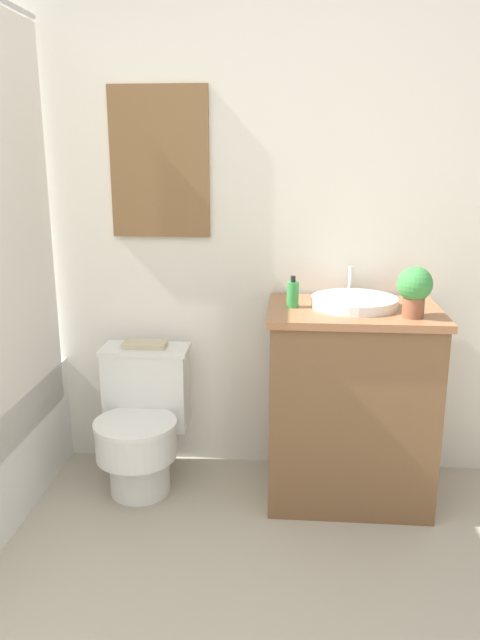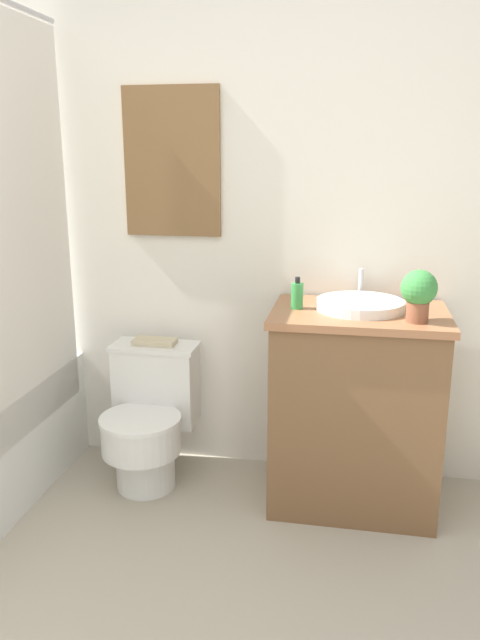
{
  "view_description": "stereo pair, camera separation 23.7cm",
  "coord_description": "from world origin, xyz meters",
  "px_view_note": "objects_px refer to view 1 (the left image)",
  "views": [
    {
      "loc": [
        0.57,
        -0.7,
        1.44
      ],
      "look_at": [
        0.38,
        1.58,
        0.82
      ],
      "focal_mm": 35.0,
      "sensor_mm": 36.0,
      "label": 1
    },
    {
      "loc": [
        0.8,
        -0.67,
        1.44
      ],
      "look_at": [
        0.38,
        1.58,
        0.82
      ],
      "focal_mm": 35.0,
      "sensor_mm": 36.0,
      "label": 2
    }
  ],
  "objects_px": {
    "potted_plant": "(415,288)",
    "book_on_tank": "(145,344)",
    "toilet": "(142,422)",
    "soap_bottle": "(293,294)",
    "sink": "(354,302)"
  },
  "relations": [
    {
      "from": "potted_plant",
      "to": "book_on_tank",
      "type": "xyz_separation_m",
      "value": [
        -1.1,
        0.25,
        -0.33
      ]
    },
    {
      "from": "toilet",
      "to": "soap_bottle",
      "type": "relative_size",
      "value": 4.71
    },
    {
      "from": "sink",
      "to": "book_on_tank",
      "type": "bearing_deg",
      "value": 173.62
    },
    {
      "from": "toilet",
      "to": "soap_bottle",
      "type": "height_order",
      "value": "soap_bottle"
    },
    {
      "from": "soap_bottle",
      "to": "book_on_tank",
      "type": "relative_size",
      "value": 0.67
    },
    {
      "from": "sink",
      "to": "soap_bottle",
      "type": "xyz_separation_m",
      "value": [
        -0.25,
        -0.03,
        0.03
      ]
    },
    {
      "from": "soap_bottle",
      "to": "book_on_tank",
      "type": "bearing_deg",
      "value": 168.85
    },
    {
      "from": "soap_bottle",
      "to": "toilet",
      "type": "bearing_deg",
      "value": 179.02
    },
    {
      "from": "sink",
      "to": "potted_plant",
      "type": "bearing_deg",
      "value": -36.14
    },
    {
      "from": "book_on_tank",
      "to": "toilet",
      "type": "bearing_deg",
      "value": -90.0
    },
    {
      "from": "potted_plant",
      "to": "sink",
      "type": "bearing_deg",
      "value": 143.86
    },
    {
      "from": "soap_bottle",
      "to": "book_on_tank",
      "type": "xyz_separation_m",
      "value": [
        -0.65,
        0.13,
        -0.27
      ]
    },
    {
      "from": "sink",
      "to": "book_on_tank",
      "type": "distance_m",
      "value": 0.93
    },
    {
      "from": "sink",
      "to": "soap_bottle",
      "type": "distance_m",
      "value": 0.25
    },
    {
      "from": "potted_plant",
      "to": "book_on_tank",
      "type": "height_order",
      "value": "potted_plant"
    }
  ]
}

